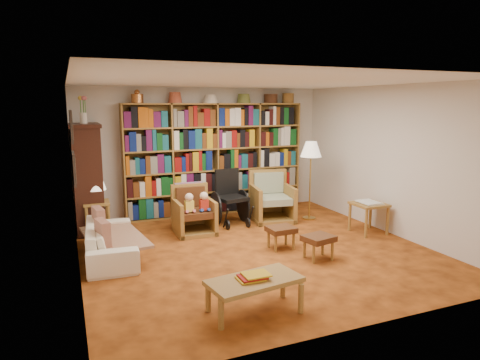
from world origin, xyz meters
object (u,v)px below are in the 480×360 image
armchair_leather (193,213)px  side_table_lamp (97,210)px  wheelchair (230,199)px  floor_lamp (311,152)px  coffee_table (254,283)px  side_table_papers (369,208)px  footstool_b (319,240)px  footstool_a (281,231)px  armchair_sage (270,201)px  sofa (111,240)px

armchair_leather → side_table_lamp: bearing=163.1°
wheelchair → floor_lamp: 1.76m
wheelchair → coffee_table: bearing=-106.7°
side_table_papers → footstool_b: size_ratio=1.17×
footstool_a → armchair_sage: bearing=69.5°
floor_lamp → sofa: bearing=-169.3°
footstool_a → armchair_leather: bearing=126.7°
wheelchair → sofa: bearing=-155.4°
side_table_papers → side_table_lamp: bearing=158.9°
armchair_sage → footstool_b: armchair_sage is taller
footstool_a → footstool_b: size_ratio=0.88×
armchair_leather → sofa: bearing=-153.2°
coffee_table → sofa: bearing=118.1°
sofa → side_table_lamp: size_ratio=2.95×
coffee_table → floor_lamp: bearing=50.2°
armchair_leather → floor_lamp: 2.49m
coffee_table → side_table_lamp: bearing=110.8°
sofa → side_table_lamp: (-0.10, 1.19, 0.18)m
sofa → floor_lamp: 3.95m
armchair_sage → wheelchair: (-0.80, 0.05, 0.10)m
side_table_lamp → sofa: bearing=-85.2°
side_table_lamp → side_table_papers: size_ratio=1.04×
side_table_lamp → footstool_a: bearing=-35.5°
footstool_a → wheelchair: bearing=97.3°
armchair_sage → footstool_a: armchair_sage is taller
sofa → footstool_a: (2.44, -0.62, 0.03)m
sofa → floor_lamp: (3.75, 0.71, 1.04)m
sofa → side_table_lamp: side_table_lamp is taller
side_table_lamp → coffee_table: 3.75m
wheelchair → footstool_a: size_ratio=2.40×
armchair_leather → footstool_b: armchair_leather is taller
footstool_b → coffee_table: 1.85m
armchair_leather → coffee_table: 3.04m
footstool_b → side_table_papers: bearing=27.0°
side_table_lamp → armchair_leather: (1.54, -0.47, -0.09)m
footstool_a → coffee_table: coffee_table is taller
sofa → wheelchair: 2.46m
sofa → armchair_leather: bearing=-59.4°
sofa → side_table_papers: bearing=-92.5°
side_table_lamp → armchair_leather: bearing=-16.9°
side_table_papers → footstool_a: 1.78m
armchair_leather → footstool_a: (1.00, -1.34, -0.06)m
wheelchair → footstool_b: size_ratio=2.11×
side_table_lamp → side_table_papers: bearing=-21.1°
armchair_leather → footstool_b: bearing=-56.6°
footstool_a → coffee_table: size_ratio=0.40×
footstool_b → footstool_a: bearing=115.1°
armchair_sage → side_table_lamp: bearing=175.9°
side_table_lamp → armchair_leather: size_ratio=0.69×
side_table_lamp → floor_lamp: floor_lamp is taller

